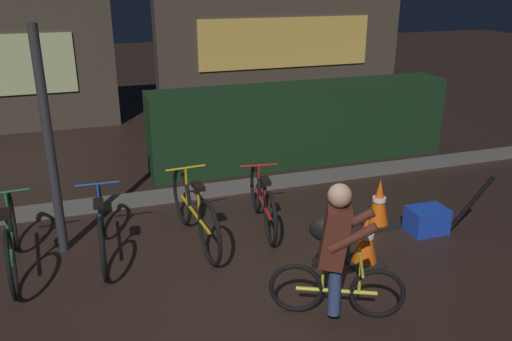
{
  "coord_description": "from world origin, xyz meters",
  "views": [
    {
      "loc": [
        -1.46,
        -4.32,
        2.83
      ],
      "look_at": [
        0.2,
        0.6,
        0.9
      ],
      "focal_mm": 37.0,
      "sensor_mm": 36.0,
      "label": 1
    }
  ],
  "objects_px": {
    "parked_bike_left_mid": "(11,240)",
    "traffic_cone_far": "(379,203)",
    "closed_umbrella": "(469,206)",
    "street_post": "(49,145)",
    "parked_bike_center_right": "(195,212)",
    "traffic_cone_near": "(366,240)",
    "cyclist": "(335,250)",
    "parked_bike_center_left": "(101,227)",
    "parked_bike_right_mid": "(263,201)",
    "blue_crate": "(427,220)"
  },
  "relations": [
    {
      "from": "cyclist",
      "to": "closed_umbrella",
      "type": "relative_size",
      "value": 1.47
    },
    {
      "from": "parked_bike_left_mid",
      "to": "cyclist",
      "type": "xyz_separation_m",
      "value": [
        2.73,
        -1.68,
        0.28
      ]
    },
    {
      "from": "parked_bike_left_mid",
      "to": "traffic_cone_far",
      "type": "bearing_deg",
      "value": -98.27
    },
    {
      "from": "cyclist",
      "to": "parked_bike_right_mid",
      "type": "bearing_deg",
      "value": 115.93
    },
    {
      "from": "parked_bike_center_right",
      "to": "closed_umbrella",
      "type": "distance_m",
      "value": 3.09
    },
    {
      "from": "parked_bike_right_mid",
      "to": "parked_bike_center_left",
      "type": "bearing_deg",
      "value": 102.07
    },
    {
      "from": "parked_bike_left_mid",
      "to": "blue_crate",
      "type": "bearing_deg",
      "value": -102.2
    },
    {
      "from": "street_post",
      "to": "parked_bike_center_left",
      "type": "xyz_separation_m",
      "value": [
        0.41,
        -0.26,
        -0.87
      ]
    },
    {
      "from": "street_post",
      "to": "traffic_cone_near",
      "type": "xyz_separation_m",
      "value": [
        2.98,
        -1.3,
        -0.93
      ]
    },
    {
      "from": "parked_bike_left_mid",
      "to": "closed_umbrella",
      "type": "relative_size",
      "value": 1.96
    },
    {
      "from": "street_post",
      "to": "closed_umbrella",
      "type": "relative_size",
      "value": 2.84
    },
    {
      "from": "traffic_cone_near",
      "to": "parked_bike_center_right",
      "type": "bearing_deg",
      "value": 146.49
    },
    {
      "from": "parked_bike_center_left",
      "to": "traffic_cone_far",
      "type": "distance_m",
      "value": 3.18
    },
    {
      "from": "parked_bike_left_mid",
      "to": "cyclist",
      "type": "height_order",
      "value": "cyclist"
    },
    {
      "from": "parked_bike_left_mid",
      "to": "parked_bike_center_right",
      "type": "bearing_deg",
      "value": -93.52
    },
    {
      "from": "traffic_cone_near",
      "to": "blue_crate",
      "type": "height_order",
      "value": "traffic_cone_near"
    },
    {
      "from": "cyclist",
      "to": "closed_umbrella",
      "type": "xyz_separation_m",
      "value": [
        2.1,
        0.82,
        -0.24
      ]
    },
    {
      "from": "parked_bike_center_left",
      "to": "traffic_cone_near",
      "type": "bearing_deg",
      "value": -110.14
    },
    {
      "from": "traffic_cone_near",
      "to": "closed_umbrella",
      "type": "height_order",
      "value": "closed_umbrella"
    },
    {
      "from": "street_post",
      "to": "traffic_cone_near",
      "type": "distance_m",
      "value": 3.38
    },
    {
      "from": "parked_bike_center_left",
      "to": "traffic_cone_near",
      "type": "xyz_separation_m",
      "value": [
        2.57,
        -1.04,
        -0.06
      ]
    },
    {
      "from": "parked_bike_right_mid",
      "to": "closed_umbrella",
      "type": "xyz_separation_m",
      "value": [
        2.11,
        -1.01,
        0.07
      ]
    },
    {
      "from": "parked_bike_left_mid",
      "to": "parked_bike_right_mid",
      "type": "xyz_separation_m",
      "value": [
        2.72,
        0.16,
        -0.03
      ]
    },
    {
      "from": "traffic_cone_far",
      "to": "cyclist",
      "type": "distance_m",
      "value": 1.95
    },
    {
      "from": "parked_bike_right_mid",
      "to": "traffic_cone_near",
      "type": "distance_m",
      "value": 1.37
    },
    {
      "from": "parked_bike_center_right",
      "to": "closed_umbrella",
      "type": "bearing_deg",
      "value": -111.23
    },
    {
      "from": "blue_crate",
      "to": "parked_bike_left_mid",
      "type": "bearing_deg",
      "value": 172.31
    },
    {
      "from": "street_post",
      "to": "parked_bike_right_mid",
      "type": "xyz_separation_m",
      "value": [
        2.26,
        -0.14,
        -0.89
      ]
    },
    {
      "from": "street_post",
      "to": "blue_crate",
      "type": "xyz_separation_m",
      "value": [
        4.02,
        -0.9,
        -1.06
      ]
    },
    {
      "from": "parked_bike_right_mid",
      "to": "cyclist",
      "type": "distance_m",
      "value": 1.86
    },
    {
      "from": "blue_crate",
      "to": "closed_umbrella",
      "type": "bearing_deg",
      "value": -35.58
    },
    {
      "from": "traffic_cone_far",
      "to": "parked_bike_left_mid",
      "type": "bearing_deg",
      "value": 176.25
    },
    {
      "from": "parked_bike_left_mid",
      "to": "traffic_cone_far",
      "type": "relative_size",
      "value": 2.83
    },
    {
      "from": "parked_bike_center_left",
      "to": "cyclist",
      "type": "xyz_separation_m",
      "value": [
        1.86,
        -1.71,
        0.29
      ]
    },
    {
      "from": "street_post",
      "to": "parked_bike_center_right",
      "type": "distance_m",
      "value": 1.67
    },
    {
      "from": "parked_bike_right_mid",
      "to": "traffic_cone_near",
      "type": "height_order",
      "value": "parked_bike_right_mid"
    },
    {
      "from": "parked_bike_center_left",
      "to": "closed_umbrella",
      "type": "height_order",
      "value": "closed_umbrella"
    },
    {
      "from": "parked_bike_center_right",
      "to": "blue_crate",
      "type": "height_order",
      "value": "parked_bike_center_right"
    },
    {
      "from": "street_post",
      "to": "traffic_cone_near",
      "type": "bearing_deg",
      "value": -23.57
    },
    {
      "from": "traffic_cone_near",
      "to": "traffic_cone_far",
      "type": "bearing_deg",
      "value": 51.14
    },
    {
      "from": "street_post",
      "to": "parked_bike_center_left",
      "type": "distance_m",
      "value": 1.0
    },
    {
      "from": "closed_umbrella",
      "to": "street_post",
      "type": "bearing_deg",
      "value": -151.86
    },
    {
      "from": "street_post",
      "to": "traffic_cone_far",
      "type": "bearing_deg",
      "value": -8.91
    },
    {
      "from": "street_post",
      "to": "closed_umbrella",
      "type": "bearing_deg",
      "value": -14.74
    },
    {
      "from": "traffic_cone_near",
      "to": "blue_crate",
      "type": "bearing_deg",
      "value": 21.02
    },
    {
      "from": "parked_bike_left_mid",
      "to": "cyclist",
      "type": "bearing_deg",
      "value": -126.05
    },
    {
      "from": "parked_bike_left_mid",
      "to": "traffic_cone_far",
      "type": "xyz_separation_m",
      "value": [
        4.03,
        -0.26,
        -0.06
      ]
    },
    {
      "from": "closed_umbrella",
      "to": "parked_bike_left_mid",
      "type": "bearing_deg",
      "value": -147.15
    },
    {
      "from": "street_post",
      "to": "closed_umbrella",
      "type": "distance_m",
      "value": 4.59
    },
    {
      "from": "traffic_cone_far",
      "to": "closed_umbrella",
      "type": "bearing_deg",
      "value": -36.6
    }
  ]
}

